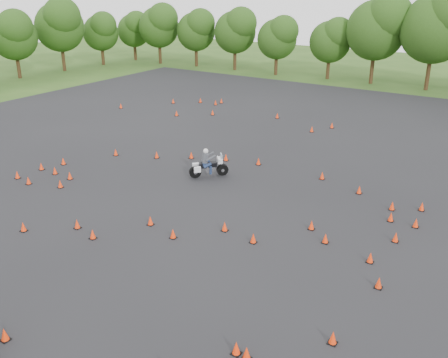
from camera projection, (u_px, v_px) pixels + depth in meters
ground at (179, 228)px, 24.12m from camera, size 140.00×140.00×0.00m
asphalt_pad at (243, 187)px, 28.81m from camera, size 62.00×62.00×0.00m
treeline at (445, 53)px, 47.55m from camera, size 87.09×32.38×11.14m
traffic_cones at (236, 185)px, 28.57m from camera, size 36.64×33.26×0.45m
rider_grey at (209, 162)px, 30.09m from camera, size 2.20×2.27×1.87m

